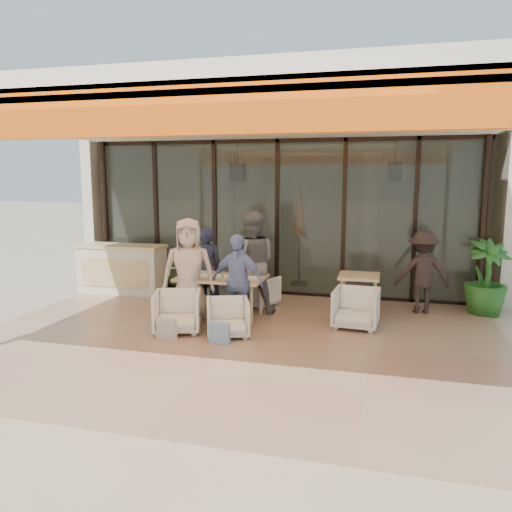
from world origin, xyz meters
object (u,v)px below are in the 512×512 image
Objects in this scene: potted_palm at (486,278)px; chair_far_left at (217,285)px; diner_periwinkle at (237,281)px; host_counter at (122,269)px; standing_woman at (423,273)px; side_table at (359,281)px; chair_near_right at (228,316)px; diner_grey at (252,263)px; dining_table at (221,279)px; chair_far_right at (258,289)px; diner_navy at (207,269)px; diner_cream at (189,272)px; chair_near_left at (177,310)px; side_chair at (356,306)px.

chair_far_left is at bearing -174.72° from potted_palm.
host_counter is at bearing 160.61° from diner_periwinkle.
standing_woman reaches higher than host_counter.
potted_palm is (4.06, 1.85, -0.09)m from diner_periwinkle.
host_counter is at bearing -8.37° from standing_woman.
side_table is (1.88, 1.19, -0.13)m from diner_periwinkle.
potted_palm is (4.06, 2.35, 0.35)m from chair_near_right.
diner_grey is (0.00, 1.40, 0.60)m from chair_near_right.
dining_table reaches higher than side_table.
chair_far_right is 4.10m from potted_palm.
diner_cream is at bearing 86.90° from diner_navy.
chair_near_left is 0.84m from chair_near_right.
chair_far_left is at bearing 21.42° from chair_far_right.
side_table is (2.72, 1.19, -0.25)m from diner_cream.
diner_cream is at bearing 80.46° from chair_far_right.
diner_cream reaches higher than chair_near_left.
chair_near_left is at bearing 21.50° from standing_woman.
standing_woman is (2.97, 0.23, 0.43)m from chair_far_right.
potted_palm is (4.90, 2.35, 0.31)m from chair_near_left.
chair_far_right is 1.08m from diner_navy.
diner_periwinkle is at bearing 116.18° from chair_far_left.
diner_grey reaches higher than side_table.
diner_cream is at bearing -170.35° from diner_periwinkle.
chair_near_right is 1.69m from diner_navy.
diner_grey is 2.55× the size of side_chair.
chair_far_left is at bearing 73.66° from diner_cream.
standing_woman is (2.97, 0.73, -0.17)m from diner_grey.
side_chair is at bearing 39.75° from standing_woman.
chair_near_left is at bearing -106.34° from diner_cream.
standing_woman reaches higher than chair_near_right.
chair_far_left is at bearing 175.68° from side_table.
chair_near_right is at bearing 75.29° from diner_grey.
standing_woman is (2.97, 1.63, -0.02)m from diner_periwinkle.
chair_far_left is 2.89m from side_chair.
side_table is at bearing 94.05° from side_chair.
potted_palm is at bearing 17.29° from dining_table.
dining_table is 1.11m from chair_near_right.
chair_far_left is 4.93m from potted_palm.
chair_far_left is at bearing 113.56° from dining_table.
chair_far_right is 0.42× the size of diner_navy.
chair_near_left is 3.22m from side_table.
diner_periwinkle is (0.84, 0.50, 0.41)m from chair_near_left.
diner_navy is at bearing -173.83° from side_table.
diner_cream is 2.81m from side_chair.
chair_far_right is 0.37× the size of diner_cream.
diner_navy is 2.74m from side_table.
side_chair is 0.48× the size of standing_woman.
dining_table is 1.10m from chair_far_right.
diner_periwinkle reaches higher than dining_table.
host_counter is 3.08m from chair_far_right.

